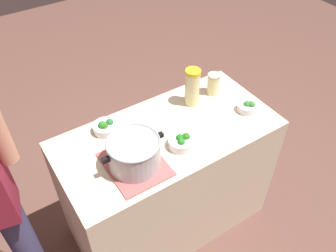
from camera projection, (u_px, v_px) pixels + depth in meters
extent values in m
plane|color=brown|center=(168.00, 218.00, 2.63)|extent=(8.00, 8.00, 0.00)
cube|color=beige|center=(168.00, 181.00, 2.33)|extent=(1.28, 0.63, 0.88)
cube|color=#B35755|center=(135.00, 164.00, 1.85)|extent=(0.29, 0.35, 0.01)
cylinder|color=#B7B7BC|center=(134.00, 153.00, 1.79)|extent=(0.27, 0.27, 0.16)
torus|color=#99999E|center=(133.00, 142.00, 1.74)|extent=(0.27, 0.27, 0.01)
cube|color=black|center=(159.00, 136.00, 1.82)|extent=(0.04, 0.02, 0.02)
cube|color=black|center=(106.00, 160.00, 1.70)|extent=(0.04, 0.02, 0.02)
cylinder|color=beige|center=(192.00, 89.00, 2.14)|extent=(0.09, 0.09, 0.22)
cylinder|color=yellow|center=(193.00, 72.00, 2.06)|extent=(0.09, 0.09, 0.02)
ellipsoid|color=yellow|center=(191.00, 81.00, 2.10)|extent=(0.04, 0.04, 0.01)
cylinder|color=beige|center=(213.00, 85.00, 2.25)|extent=(0.08, 0.08, 0.13)
cylinder|color=#B2AD99|center=(214.00, 75.00, 2.20)|extent=(0.08, 0.08, 0.01)
cylinder|color=silver|center=(247.00, 108.00, 2.15)|extent=(0.11, 0.11, 0.04)
ellipsoid|color=#2E7E2E|center=(247.00, 105.00, 2.14)|extent=(0.04, 0.04, 0.05)
ellipsoid|color=#387334|center=(251.00, 105.00, 2.14)|extent=(0.05, 0.05, 0.05)
cylinder|color=silver|center=(105.00, 128.00, 2.02)|extent=(0.14, 0.14, 0.05)
ellipsoid|color=#2F6B1B|center=(104.00, 126.00, 1.99)|extent=(0.05, 0.05, 0.06)
ellipsoid|color=#227B26|center=(103.00, 126.00, 1.99)|extent=(0.05, 0.05, 0.06)
ellipsoid|color=#286C35|center=(110.00, 123.00, 2.01)|extent=(0.04, 0.04, 0.05)
cylinder|color=silver|center=(182.00, 143.00, 1.93)|extent=(0.14, 0.14, 0.05)
ellipsoid|color=#2C701C|center=(186.00, 137.00, 1.93)|extent=(0.04, 0.04, 0.05)
ellipsoid|color=#267F23|center=(181.00, 142.00, 1.89)|extent=(0.04, 0.04, 0.05)
ellipsoid|color=#1F771A|center=(180.00, 138.00, 1.92)|extent=(0.04, 0.04, 0.05)
cylinder|color=#43426C|center=(28.00, 250.00, 2.00)|extent=(0.14, 0.14, 0.84)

